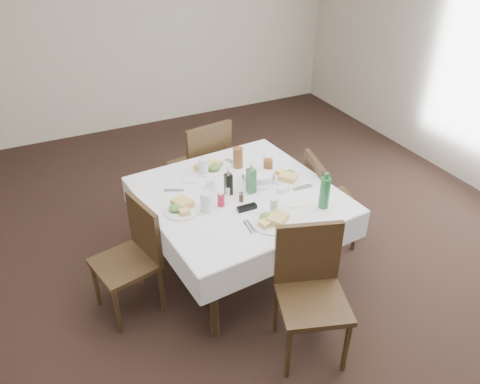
{
  "coord_description": "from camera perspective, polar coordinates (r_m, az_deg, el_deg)",
  "views": [
    {
      "loc": [
        -1.14,
        -2.44,
        2.64
      ],
      "look_at": [
        0.13,
        0.18,
        0.8
      ],
      "focal_mm": 35.0,
      "sensor_mm": 36.0,
      "label": 1
    }
  ],
  "objects": [
    {
      "name": "oil_cruet_green",
      "position": [
        3.46,
        1.37,
        1.52
      ],
      "size": [
        0.06,
        0.06,
        0.25
      ],
      "color": "#286E3A",
      "rests_on": "dining_table"
    },
    {
      "name": "chair_south",
      "position": [
        3.11,
        8.52,
        -10.96
      ],
      "size": [
        0.55,
        0.55,
        0.92
      ],
      "color": "#312111",
      "rests_on": "ground"
    },
    {
      "name": "coffee_mug",
      "position": [
        3.55,
        -3.63,
        0.99
      ],
      "size": [
        0.11,
        0.11,
        0.08
      ],
      "color": "white",
      "rests_on": "dining_table"
    },
    {
      "name": "water_n",
      "position": [
        3.72,
        -4.46,
        3.11
      ],
      "size": [
        0.07,
        0.07,
        0.14
      ],
      "color": "silver",
      "rests_on": "dining_table"
    },
    {
      "name": "room_shell",
      "position": [
        2.85,
        -0.87,
        13.27
      ],
      "size": [
        6.04,
        7.04,
        2.8
      ],
      "color": "beige",
      "rests_on": "ground"
    },
    {
      "name": "cutlery_e",
      "position": [
        3.59,
        7.58,
        0.53
      ],
      "size": [
        0.17,
        0.05,
        0.01
      ],
      "color": "silver",
      "rests_on": "dining_table"
    },
    {
      "name": "side_plate_b",
      "position": [
        3.4,
        6.5,
        -1.34
      ],
      "size": [
        0.14,
        0.14,
        0.01
      ],
      "color": "white",
      "rests_on": "dining_table"
    },
    {
      "name": "water_e",
      "position": [
        3.75,
        3.44,
        3.47
      ],
      "size": [
        0.08,
        0.08,
        0.15
      ],
      "color": "silver",
      "rests_on": "dining_table"
    },
    {
      "name": "meal_west",
      "position": [
        3.33,
        -7.19,
        -1.89
      ],
      "size": [
        0.27,
        0.27,
        0.06
      ],
      "color": "white",
      "rests_on": "dining_table"
    },
    {
      "name": "meal_south",
      "position": [
        3.18,
        3.91,
        -3.5
      ],
      "size": [
        0.27,
        0.27,
        0.06
      ],
      "color": "white",
      "rests_on": "dining_table"
    },
    {
      "name": "cutlery_s",
      "position": [
        3.15,
        1.12,
        -4.26
      ],
      "size": [
        0.05,
        0.16,
        0.01
      ],
      "color": "silver",
      "rests_on": "dining_table"
    },
    {
      "name": "iced_tea_a",
      "position": [
        3.81,
        -0.25,
        4.21
      ],
      "size": [
        0.08,
        0.08,
        0.17
      ],
      "color": "brown",
      "rests_on": "dining_table"
    },
    {
      "name": "sugar_caddy",
      "position": [
        3.52,
        5.25,
        0.31
      ],
      "size": [
        0.09,
        0.06,
        0.04
      ],
      "color": "white",
      "rests_on": "dining_table"
    },
    {
      "name": "iced_tea_b",
      "position": [
        3.68,
        3.44,
        2.87
      ],
      "size": [
        0.07,
        0.07,
        0.15
      ],
      "color": "brown",
      "rests_on": "dining_table"
    },
    {
      "name": "ground_plane",
      "position": [
        3.77,
        -0.65,
        -12.16
      ],
      "size": [
        7.0,
        7.0,
        0.0
      ],
      "primitive_type": "plane",
      "color": "black"
    },
    {
      "name": "water_w",
      "position": [
        3.27,
        -4.16,
        -1.25
      ],
      "size": [
        0.08,
        0.08,
        0.15
      ],
      "color": "silver",
      "rests_on": "dining_table"
    },
    {
      "name": "ketchup_bottle",
      "position": [
        3.34,
        -2.33,
        -0.9
      ],
      "size": [
        0.05,
        0.05,
        0.11
      ],
      "color": "#B61A2D",
      "rests_on": "dining_table"
    },
    {
      "name": "meal_north",
      "position": [
        3.81,
        -3.68,
        3.06
      ],
      "size": [
        0.28,
        0.28,
        0.06
      ],
      "color": "white",
      "rests_on": "dining_table"
    },
    {
      "name": "bread_basket",
      "position": [
        3.62,
        2.24,
        1.75
      ],
      "size": [
        0.25,
        0.25,
        0.08
      ],
      "color": "silver",
      "rests_on": "dining_table"
    },
    {
      "name": "salt_shaker",
      "position": [
        3.46,
        -1.51,
        0.12
      ],
      "size": [
        0.03,
        0.03,
        0.07
      ],
      "color": "white",
      "rests_on": "dining_table"
    },
    {
      "name": "sunglasses",
      "position": [
        3.31,
        0.84,
        -1.92
      ],
      "size": [
        0.14,
        0.05,
        0.03
      ],
      "color": "black",
      "rests_on": "dining_table"
    },
    {
      "name": "pepper_shaker",
      "position": [
        3.39,
        0.15,
        -0.62
      ],
      "size": [
        0.03,
        0.03,
        0.07
      ],
      "color": "#3F291C",
      "rests_on": "dining_table"
    },
    {
      "name": "green_bottle",
      "position": [
        3.33,
        10.29,
        -0.04
      ],
      "size": [
        0.07,
        0.07,
        0.28
      ],
      "color": "#286E3A",
      "rests_on": "dining_table"
    },
    {
      "name": "cutlery_w",
      "position": [
        3.56,
        -8.07,
        0.19
      ],
      "size": [
        0.16,
        0.1,
        0.01
      ],
      "color": "silver",
      "rests_on": "dining_table"
    },
    {
      "name": "cutlery_n",
      "position": [
        3.9,
        -0.73,
        3.57
      ],
      "size": [
        0.11,
        0.19,
        0.01
      ],
      "color": "silver",
      "rests_on": "dining_table"
    },
    {
      "name": "chair_west",
      "position": [
        3.46,
        -12.79,
        -7.05
      ],
      "size": [
        0.49,
        0.49,
        0.86
      ],
      "color": "#312111",
      "rests_on": "ground"
    },
    {
      "name": "dining_table",
      "position": [
        3.55,
        -0.12,
        -1.18
      ],
      "size": [
        1.48,
        1.48,
        0.76
      ],
      "color": "#312111",
      "rests_on": "ground"
    },
    {
      "name": "oil_cruet_dark",
      "position": [
        3.45,
        -1.42,
        1.07
      ],
      "size": [
        0.05,
        0.05,
        0.21
      ],
      "color": "black",
      "rests_on": "dining_table"
    },
    {
      "name": "chair_east",
      "position": [
        4.04,
        10.08,
        -0.5
      ],
      "size": [
        0.48,
        0.48,
        0.85
      ],
      "color": "#312111",
      "rests_on": "ground"
    },
    {
      "name": "meal_east",
      "position": [
        3.69,
        5.74,
        1.94
      ],
      "size": [
        0.25,
        0.25,
        0.06
      ],
      "color": "white",
      "rests_on": "dining_table"
    },
    {
      "name": "chair_north",
      "position": [
        4.37,
        -4.45,
        3.62
      ],
      "size": [
        0.53,
        0.53,
        0.96
      ],
      "color": "#312111",
      "rests_on": "ground"
    },
    {
      "name": "water_s",
      "position": [
        3.27,
        4.21,
        -1.64
      ],
      "size": [
        0.06,
        0.06,
        0.11
      ],
      "color": "silver",
      "rests_on": "dining_table"
    },
    {
      "name": "side_plate_a",
      "position": [
        3.7,
        -6.01,
        1.68
      ],
      "size": [
        0.15,
        0.15,
        0.01
      ],
      "color": "white",
      "rests_on": "dining_table"
    }
  ]
}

